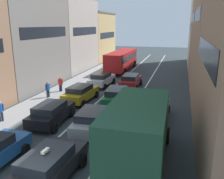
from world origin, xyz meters
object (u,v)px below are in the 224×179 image
object	(u,v)px
sedan_left_lane_fourth	(102,79)
pedestrian_mid_sidewalk	(60,84)
removalist_box_truck	(140,131)
sedan_right_lane_behind_truck	(153,108)
sedan_left_lane_third	(81,93)
hatchback_centre_lane_third	(117,96)
bus_mid_queue_primary	(122,59)
wagon_left_lane_second	(51,113)
coupe_centre_lane_fourth	(131,80)
pedestrian_far_sidewalk	(0,110)
pedestrian_near_kerb	(48,89)
taxi_centre_lane_front	(49,166)
sedan_centre_lane_second	(92,120)

from	to	relation	value
sedan_left_lane_fourth	pedestrian_mid_sidewalk	xyz separation A→B (m)	(-3.18, -3.82, 0.15)
removalist_box_truck	sedan_right_lane_behind_truck	xyz separation A→B (m)	(-0.11, 6.77, -1.18)
sedan_left_lane_fourth	sedan_left_lane_third	bearing A→B (deg)	-176.93
removalist_box_truck	hatchback_centre_lane_third	xyz separation A→B (m)	(-3.54, 9.06, -1.18)
sedan_left_lane_third	bus_mid_queue_primary	distance (m)	15.91
wagon_left_lane_second	sedan_right_lane_behind_truck	xyz separation A→B (m)	(6.79, 3.03, 0.00)
coupe_centre_lane_fourth	removalist_box_truck	bearing A→B (deg)	-167.21
sedan_left_lane_fourth	sedan_right_lane_behind_truck	size ratio (longest dim) A/B	1.00
coupe_centre_lane_fourth	sedan_right_lane_behind_truck	bearing A→B (deg)	-157.96
pedestrian_mid_sidewalk	coupe_centre_lane_fourth	bearing A→B (deg)	120.92
sedan_left_lane_fourth	sedan_right_lane_behind_truck	bearing A→B (deg)	-137.09
pedestrian_far_sidewalk	pedestrian_near_kerb	bearing A→B (deg)	138.70
wagon_left_lane_second	sedan_left_lane_third	xyz separation A→B (m)	(-0.04, 5.27, 0.00)
sedan_left_lane_fourth	wagon_left_lane_second	bearing A→B (deg)	-176.68
sedan_left_lane_third	coupe_centre_lane_fourth	xyz separation A→B (m)	(3.33, 6.15, 0.00)
hatchback_centre_lane_third	pedestrian_near_kerb	distance (m)	6.69
sedan_left_lane_third	bus_mid_queue_primary	xyz separation A→B (m)	(-0.09, 15.88, 0.96)
sedan_left_lane_third	sedan_left_lane_fourth	xyz separation A→B (m)	(0.02, 5.97, 0.00)
coupe_centre_lane_fourth	hatchback_centre_lane_third	bearing A→B (deg)	-179.99
taxi_centre_lane_front	bus_mid_queue_primary	distance (m)	27.28
sedan_left_lane_fourth	bus_mid_queue_primary	xyz separation A→B (m)	(-0.11, 9.90, 0.96)
coupe_centre_lane_fourth	pedestrian_far_sidewalk	bearing A→B (deg)	150.68
removalist_box_truck	coupe_centre_lane_fourth	size ratio (longest dim) A/B	1.80
pedestrian_near_kerb	pedestrian_far_sidewalk	distance (m)	6.14
hatchback_centre_lane_third	sedan_right_lane_behind_truck	bearing A→B (deg)	-127.19
removalist_box_truck	pedestrian_far_sidewalk	xyz separation A→B (m)	(-10.39, 2.78, -1.03)
removalist_box_truck	sedan_left_lane_third	bearing A→B (deg)	36.32
coupe_centre_lane_fourth	sedan_left_lane_fourth	size ratio (longest dim) A/B	0.98
removalist_box_truck	hatchback_centre_lane_third	distance (m)	9.80
bus_mid_queue_primary	wagon_left_lane_second	bearing A→B (deg)	-179.10
hatchback_centre_lane_third	sedan_left_lane_third	size ratio (longest dim) A/B	1.00
pedestrian_far_sidewalk	sedan_right_lane_behind_truck	bearing A→B (deg)	71.37
hatchback_centre_lane_third	coupe_centre_lane_fourth	xyz separation A→B (m)	(-0.06, 6.10, 0.00)
sedan_centre_lane_second	bus_mid_queue_primary	bearing A→B (deg)	5.02
wagon_left_lane_second	pedestrian_mid_sidewalk	size ratio (longest dim) A/B	2.63
coupe_centre_lane_fourth	bus_mid_queue_primary	xyz separation A→B (m)	(-3.43, 9.73, 0.96)
hatchback_centre_lane_third	sedan_left_lane_third	distance (m)	3.40
taxi_centre_lane_front	hatchback_centre_lane_third	bearing A→B (deg)	1.91
wagon_left_lane_second	sedan_right_lane_behind_truck	size ratio (longest dim) A/B	0.99
sedan_left_lane_fourth	pedestrian_mid_sidewalk	world-z (taller)	pedestrian_mid_sidewalk
hatchback_centre_lane_third	coupe_centre_lane_fourth	world-z (taller)	same
pedestrian_mid_sidewalk	sedan_left_lane_fourth	bearing A→B (deg)	139.54
sedan_right_lane_behind_truck	pedestrian_mid_sidewalk	world-z (taller)	pedestrian_mid_sidewalk
sedan_left_lane_third	sedan_left_lane_fourth	world-z (taller)	same
wagon_left_lane_second	sedan_left_lane_fourth	size ratio (longest dim) A/B	0.99
sedan_centre_lane_second	removalist_box_truck	bearing A→B (deg)	-136.29
wagon_left_lane_second	sedan_right_lane_behind_truck	distance (m)	7.44
removalist_box_truck	sedan_right_lane_behind_truck	size ratio (longest dim) A/B	1.76
sedan_centre_lane_second	pedestrian_mid_sidewalk	distance (m)	10.13
removalist_box_truck	sedan_centre_lane_second	distance (m)	5.10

